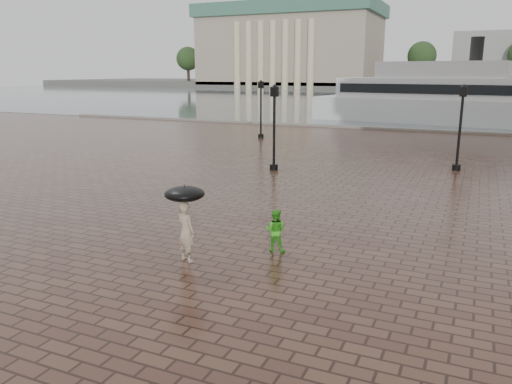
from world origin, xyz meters
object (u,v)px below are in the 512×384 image
(child_pedestrian, at_px, (275,231))
(ferry_near, at_px, (440,98))
(street_lamps, at_px, (386,118))
(adult_pedestrian, at_px, (186,232))

(child_pedestrian, height_order, ferry_near, ferry_near)
(street_lamps, height_order, child_pedestrian, street_lamps)
(street_lamps, distance_m, ferry_near, 22.90)
(adult_pedestrian, distance_m, ferry_near, 43.82)
(child_pedestrian, relative_size, ferry_near, 0.05)
(child_pedestrian, bearing_deg, ferry_near, -99.78)
(child_pedestrian, distance_m, ferry_near, 42.02)
(child_pedestrian, xyz_separation_m, ferry_near, (1.19, 41.96, 1.89))
(street_lamps, relative_size, ferry_near, 0.82)
(adult_pedestrian, bearing_deg, street_lamps, -76.50)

